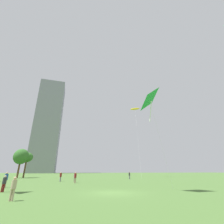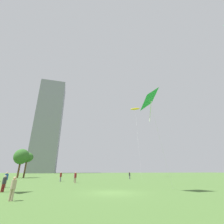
% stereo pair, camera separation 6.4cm
% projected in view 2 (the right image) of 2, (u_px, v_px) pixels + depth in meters
% --- Properties ---
extents(ground, '(280.00, 280.00, 0.00)m').
position_uv_depth(ground, '(113.00, 193.00, 14.95)').
color(ground, '#476B30').
extents(person_standing_0, '(0.35, 0.35, 1.59)m').
position_uv_depth(person_standing_0, '(75.00, 177.00, 28.87)').
color(person_standing_0, '#2D2D33').
rests_on(person_standing_0, ground).
extents(person_standing_1, '(0.38, 0.38, 1.69)m').
position_uv_depth(person_standing_1, '(130.00, 175.00, 38.40)').
color(person_standing_1, gray).
rests_on(person_standing_1, ground).
extents(person_standing_2, '(0.39, 0.39, 1.76)m').
position_uv_depth(person_standing_2, '(61.00, 176.00, 30.35)').
color(person_standing_2, gray).
rests_on(person_standing_2, ground).
extents(person_standing_3, '(0.35, 0.35, 1.60)m').
position_uv_depth(person_standing_3, '(13.00, 187.00, 11.20)').
color(person_standing_3, tan).
rests_on(person_standing_3, ground).
extents(person_standing_4, '(0.41, 0.41, 1.85)m').
position_uv_depth(person_standing_4, '(6.00, 178.00, 19.70)').
color(person_standing_4, tan).
rests_on(person_standing_4, ground).
extents(person_standing_5, '(0.35, 0.35, 1.56)m').
position_uv_depth(person_standing_5, '(4.00, 182.00, 15.71)').
color(person_standing_5, maroon).
rests_on(person_standing_5, ground).
extents(person_standing_6, '(0.39, 0.39, 1.77)m').
position_uv_depth(person_standing_6, '(75.00, 177.00, 26.83)').
color(person_standing_6, tan).
rests_on(person_standing_6, ground).
extents(kite_flying_0, '(4.41, 3.68, 11.06)m').
position_uv_depth(kite_flying_0, '(149.00, 100.00, 18.60)').
color(kite_flying_0, silver).
rests_on(kite_flying_0, ground).
extents(kite_flying_2, '(5.53, 11.72, 24.43)m').
position_uv_depth(kite_flying_2, '(135.00, 109.00, 57.73)').
color(kite_flying_2, silver).
rests_on(kite_flying_2, ground).
extents(park_tree_0, '(4.21, 4.21, 8.21)m').
position_uv_depth(park_tree_0, '(21.00, 157.00, 46.58)').
color(park_tree_0, brown).
rests_on(park_tree_0, ground).
extents(park_tree_1, '(3.48, 3.48, 7.36)m').
position_uv_depth(park_tree_1, '(27.00, 158.00, 48.16)').
color(park_tree_1, brown).
rests_on(park_tree_1, ground).
extents(distant_highrise_0, '(23.37, 26.55, 81.84)m').
position_uv_depth(distant_highrise_0, '(49.00, 126.00, 143.00)').
color(distant_highrise_0, gray).
rests_on(distant_highrise_0, ground).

